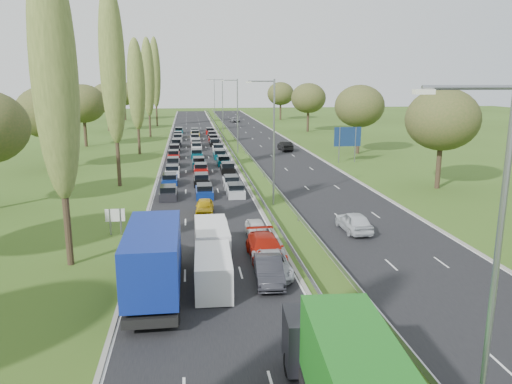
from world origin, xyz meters
TOP-DOWN VIEW (x-y plane):
  - ground at (4.50, 80.00)m, footprint 260.00×260.00m
  - near_carriageway at (-2.25, 82.50)m, footprint 10.50×215.00m
  - far_carriageway at (11.25, 82.50)m, footprint 10.50×215.00m
  - central_reservation at (4.50, 82.50)m, footprint 2.36×215.00m
  - lamp_columns at (4.50, 78.00)m, footprint 0.18×140.18m
  - poplar_row at (-11.50, 68.17)m, footprint 2.80×127.80m
  - woodland_left at (-22.00, 62.63)m, footprint 8.00×166.00m
  - woodland_right at (24.00, 66.67)m, footprint 8.00×153.00m
  - traffic_queue_fill at (-2.22, 77.51)m, footprint 9.08×67.32m
  - near_car_2 at (-5.95, 28.27)m, footprint 2.69×5.38m
  - near_car_7 at (-2.10, 28.32)m, footprint 2.14×5.06m
  - near_car_8 at (-2.26, 40.46)m, footprint 1.85×4.07m
  - near_car_9 at (1.03, 24.31)m, footprint 1.89×4.67m
  - near_car_10 at (1.43, 25.51)m, footprint 2.38×4.91m
  - near_car_11 at (1.43, 28.10)m, footprint 2.34×5.59m
  - near_car_12 at (1.49, 33.02)m, footprint 1.63×3.91m
  - far_car_0 at (9.45, 33.54)m, footprint 2.02×4.76m
  - far_car_1 at (12.80, 79.74)m, footprint 1.99×4.94m
  - far_car_2 at (9.63, 139.04)m, footprint 2.69×5.12m
  - blue_lorry at (-5.59, 23.22)m, footprint 2.78×10.02m
  - white_van_front at (-2.33, 24.02)m, footprint 2.07×5.29m
  - white_van_rear at (-2.14, 29.57)m, footprint 2.20×5.61m
  - info_sign at (-9.40, 35.20)m, footprint 1.50×0.16m
  - direction_sign at (19.40, 66.42)m, footprint 4.00×0.16m

SIDE VIEW (x-z plane):
  - ground at x=4.50m, z-range 0.00..0.00m
  - near_carriageway at x=-2.25m, z-range -0.02..0.02m
  - far_carriageway at x=11.25m, z-range -0.02..0.02m
  - traffic_queue_fill at x=-2.22m, z-range 0.04..0.84m
  - central_reservation at x=4.50m, z-range 0.39..0.71m
  - near_car_12 at x=1.49m, z-range 0.02..1.34m
  - near_car_10 at x=1.43m, z-range 0.02..1.36m
  - near_car_8 at x=-2.26m, z-range 0.02..1.38m
  - far_car_2 at x=9.63m, z-range 0.02..1.40m
  - near_car_7 at x=-2.10m, z-range 0.02..1.48m
  - near_car_2 at x=-5.95m, z-range 0.02..1.48m
  - near_car_9 at x=1.03m, z-range 0.02..1.53m
  - far_car_1 at x=12.80m, z-range 0.02..1.62m
  - far_car_0 at x=9.45m, z-range 0.02..1.63m
  - near_car_11 at x=1.43m, z-range 0.02..1.63m
  - white_van_front at x=-2.33m, z-range 0.03..2.15m
  - white_van_rear at x=-2.14m, z-range 0.03..2.28m
  - info_sign at x=-9.40m, z-range 0.32..2.42m
  - blue_lorry at x=-5.59m, z-range 0.06..4.29m
  - direction_sign at x=19.40m, z-range 0.97..6.17m
  - lamp_columns at x=4.50m, z-range 0.00..12.00m
  - woodland_right at x=24.00m, z-range 2.13..13.23m
  - woodland_left at x=-22.00m, z-range 2.13..13.23m
  - poplar_row at x=-11.50m, z-range 1.17..23.61m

